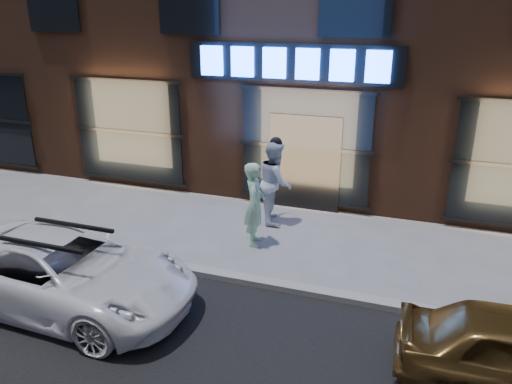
# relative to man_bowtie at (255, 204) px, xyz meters

# --- Properties ---
(ground) EXTENTS (90.00, 90.00, 0.00)m
(ground) POSITION_rel_man_bowtie_xyz_m (0.51, -1.61, -0.92)
(ground) COLOR slate
(ground) RESTS_ON ground
(curb) EXTENTS (60.00, 0.25, 0.12)m
(curb) POSITION_rel_man_bowtie_xyz_m (0.51, -1.61, -0.86)
(curb) COLOR gray
(curb) RESTS_ON ground
(man_bowtie) EXTENTS (0.59, 0.76, 1.83)m
(man_bowtie) POSITION_rel_man_bowtie_xyz_m (0.00, 0.00, 0.00)
(man_bowtie) COLOR #B0E8CD
(man_bowtie) RESTS_ON ground
(man_cap) EXTENTS (1.03, 1.16, 1.97)m
(man_cap) POSITION_rel_man_bowtie_xyz_m (0.06, 1.32, 0.07)
(man_cap) COLOR white
(man_cap) RESTS_ON ground
(white_suv) EXTENTS (4.68, 2.25, 1.29)m
(white_suv) POSITION_rel_man_bowtie_xyz_m (-2.29, -3.30, -0.27)
(white_suv) COLOR white
(white_suv) RESTS_ON ground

